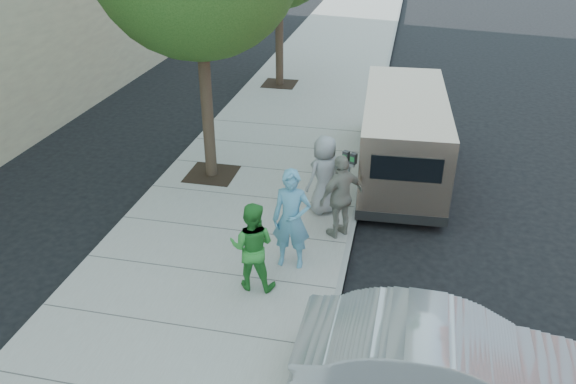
# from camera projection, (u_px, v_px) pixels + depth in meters

# --- Properties ---
(ground) EXTENTS (120.00, 120.00, 0.00)m
(ground) POSITION_uv_depth(u_px,v_px,m) (280.00, 241.00, 11.66)
(ground) COLOR black
(ground) RESTS_ON ground
(sidewalk) EXTENTS (5.00, 60.00, 0.15)m
(sidewalk) POSITION_uv_depth(u_px,v_px,m) (233.00, 233.00, 11.81)
(sidewalk) COLOR gray
(sidewalk) RESTS_ON ground
(curb_face) EXTENTS (0.12, 60.00, 0.16)m
(curb_face) POSITION_uv_depth(u_px,v_px,m) (349.00, 246.00, 11.36)
(curb_face) COLOR gray
(curb_face) RESTS_ON ground
(parking_meter) EXTENTS (0.32, 0.22, 1.50)m
(parking_meter) POSITION_uv_depth(u_px,v_px,m) (349.00, 170.00, 11.82)
(parking_meter) COLOR gray
(parking_meter) RESTS_ON sidewalk
(van) EXTENTS (2.16, 5.78, 2.11)m
(van) POSITION_uv_depth(u_px,v_px,m) (403.00, 135.00, 13.81)
(van) COLOR tan
(van) RESTS_ON ground
(sedan) EXTENTS (4.25, 1.54, 1.39)m
(sedan) POSITION_uv_depth(u_px,v_px,m) (448.00, 367.00, 7.67)
(sedan) COLOR #A7A9AE
(sedan) RESTS_ON ground
(person_officer) EXTENTS (0.73, 0.49, 1.97)m
(person_officer) POSITION_uv_depth(u_px,v_px,m) (292.00, 219.00, 10.25)
(person_officer) COLOR #5597B6
(person_officer) RESTS_ON sidewalk
(person_green_shirt) EXTENTS (0.84, 0.66, 1.68)m
(person_green_shirt) POSITION_uv_depth(u_px,v_px,m) (252.00, 246.00, 9.73)
(person_green_shirt) COLOR #2C8831
(person_green_shirt) RESTS_ON sidewalk
(person_gray_shirt) EXTENTS (0.99, 1.02, 1.77)m
(person_gray_shirt) POSITION_uv_depth(u_px,v_px,m) (324.00, 175.00, 12.07)
(person_gray_shirt) COLOR gray
(person_gray_shirt) RESTS_ON sidewalk
(person_striped_polo) EXTENTS (1.04, 1.06, 1.79)m
(person_striped_polo) POSITION_uv_depth(u_px,v_px,m) (341.00, 196.00, 11.21)
(person_striped_polo) COLOR gray
(person_striped_polo) RESTS_ON sidewalk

